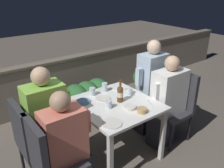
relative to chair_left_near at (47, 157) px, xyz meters
name	(u,v)px	position (x,y,z in m)	size (l,w,h in m)	color
ground_plane	(115,153)	(0.95, 0.19, -0.57)	(16.00, 16.00, 0.00)	#665B51
parapet_wall	(57,83)	(0.95, 1.86, -0.14)	(9.00, 0.18, 0.85)	gray
dining_table	(116,110)	(0.95, 0.19, 0.08)	(0.89, 0.94, 0.74)	white
planter_hedge	(88,97)	(1.20, 1.24, -0.24)	(0.75, 0.47, 0.58)	brown
chair_left_near	(47,157)	(0.00, 0.00, 0.00)	(0.46, 0.45, 0.97)	#333338
person_coral_top	(68,146)	(0.21, 0.00, 0.03)	(0.49, 0.26, 1.18)	#282833
chair_left_far	(31,138)	(-0.02, 0.37, 0.00)	(0.46, 0.45, 0.97)	#333338
person_green_blouse	(50,124)	(0.19, 0.37, 0.09)	(0.48, 0.26, 1.31)	#282833
chair_right_near	(177,101)	(1.85, 0.00, 0.00)	(0.46, 0.45, 0.97)	#333338
person_white_polo	(166,102)	(1.64, 0.00, 0.05)	(0.51, 0.26, 1.23)	#282833
chair_right_far	(159,91)	(1.90, 0.37, 0.00)	(0.46, 0.45, 0.97)	#333338
person_blue_shirt	(150,87)	(1.69, 0.37, 0.12)	(0.47, 0.26, 1.35)	#282833
beer_bottle	(120,93)	(1.01, 0.20, 0.28)	(0.07, 0.07, 0.28)	brown
plate_0	(112,123)	(0.65, -0.13, 0.18)	(0.22, 0.22, 0.01)	silver
plate_1	(119,88)	(1.24, 0.49, 0.18)	(0.20, 0.20, 0.01)	white
plate_2	(103,98)	(0.89, 0.38, 0.18)	(0.19, 0.19, 0.01)	silver
bowl_0	(83,101)	(0.64, 0.43, 0.20)	(0.15, 0.15, 0.04)	#4C709E
bowl_1	(130,107)	(1.00, -0.01, 0.20)	(0.14, 0.14, 0.04)	silver
bowl_2	(142,110)	(1.05, -0.15, 0.20)	(0.11, 0.11, 0.05)	tan
glass_cup_0	(109,104)	(0.81, 0.15, 0.22)	(0.08, 0.08, 0.09)	silver
glass_cup_1	(130,91)	(1.24, 0.28, 0.22)	(0.07, 0.07, 0.08)	silver
glass_cup_2	(105,87)	(1.03, 0.54, 0.23)	(0.07, 0.07, 0.12)	silver
glass_cup_3	(92,91)	(0.85, 0.54, 0.23)	(0.08, 0.08, 0.10)	silver
fork_0	(150,103)	(1.27, -0.05, 0.18)	(0.09, 0.16, 0.01)	silver
potted_plant	(144,85)	(2.00, 0.79, -0.09)	(0.37, 0.37, 0.77)	brown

